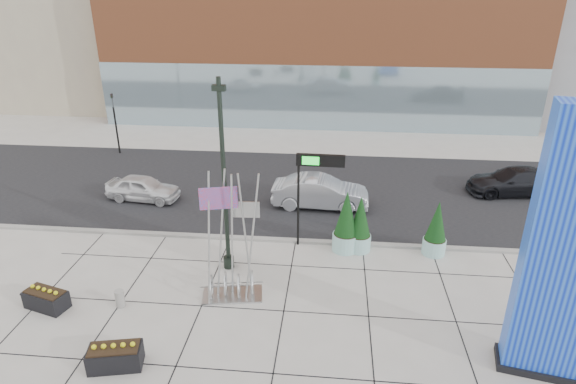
# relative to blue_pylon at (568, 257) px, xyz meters

# --- Properties ---
(ground) EXTENTS (160.00, 160.00, 0.00)m
(ground) POSITION_rel_blue_pylon_xyz_m (-9.00, 2.98, -3.94)
(ground) COLOR #9E9991
(ground) RESTS_ON ground
(street_asphalt) EXTENTS (80.00, 12.00, 0.02)m
(street_asphalt) POSITION_rel_blue_pylon_xyz_m (-9.00, 12.98, -3.93)
(street_asphalt) COLOR black
(street_asphalt) RESTS_ON ground
(curb_edge) EXTENTS (80.00, 0.30, 0.12)m
(curb_edge) POSITION_rel_blue_pylon_xyz_m (-9.00, 6.98, -3.88)
(curb_edge) COLOR gray
(curb_edge) RESTS_ON ground
(tower_podium) EXTENTS (34.00, 10.00, 11.00)m
(tower_podium) POSITION_rel_blue_pylon_xyz_m (-8.00, 29.98, 1.56)
(tower_podium) COLOR #AB5831
(tower_podium) RESTS_ON ground
(tower_glass_front) EXTENTS (34.00, 0.60, 5.00)m
(tower_glass_front) POSITION_rel_blue_pylon_xyz_m (-8.00, 25.18, -1.44)
(tower_glass_front) COLOR #8CA5B2
(tower_glass_front) RESTS_ON ground
(blue_pylon) EXTENTS (2.62, 1.57, 8.16)m
(blue_pylon) POSITION_rel_blue_pylon_xyz_m (0.00, 0.00, 0.00)
(blue_pylon) COLOR #0C29BA
(blue_pylon) RESTS_ON ground
(lamp_post) EXTENTS (0.50, 0.43, 7.76)m
(lamp_post) POSITION_rel_blue_pylon_xyz_m (-10.55, 4.64, -0.77)
(lamp_post) COLOR black
(lamp_post) RESTS_ON ground
(public_art_sculpture) EXTENTS (2.35, 1.44, 5.01)m
(public_art_sculpture) POSITION_rel_blue_pylon_xyz_m (-9.99, 2.73, -2.63)
(public_art_sculpture) COLOR #B1B4B5
(public_art_sculpture) RESTS_ON ground
(concrete_bollard) EXTENTS (0.33, 0.33, 0.65)m
(concrete_bollard) POSITION_rel_blue_pylon_xyz_m (-13.91, 1.70, -3.62)
(concrete_bollard) COLOR gray
(concrete_bollard) RESTS_ON ground
(overhead_street_sign) EXTENTS (2.02, 0.25, 4.29)m
(overhead_street_sign) POSITION_rel_blue_pylon_xyz_m (-7.15, 6.78, -0.26)
(overhead_street_sign) COLOR black
(overhead_street_sign) RESTS_ON ground
(round_planter_east) EXTENTS (0.99, 0.99, 2.47)m
(round_planter_east) POSITION_rel_blue_pylon_xyz_m (-2.00, 6.58, -2.78)
(round_planter_east) COLOR #99CFCA
(round_planter_east) RESTS_ON ground
(round_planter_mid) EXTENTS (1.12, 1.12, 2.79)m
(round_planter_mid) POSITION_rel_blue_pylon_xyz_m (-5.80, 6.52, -2.62)
(round_planter_mid) COLOR #99CFCA
(round_planter_mid) RESTS_ON ground
(round_planter_west) EXTENTS (1.03, 1.03, 2.57)m
(round_planter_west) POSITION_rel_blue_pylon_xyz_m (-5.20, 6.58, -2.73)
(round_planter_west) COLOR #99CFCA
(round_planter_west) RESTS_ON ground
(box_planter_north) EXTENTS (1.68, 1.15, 0.84)m
(box_planter_north) POSITION_rel_blue_pylon_xyz_m (-16.50, 1.37, -3.56)
(box_planter_north) COLOR black
(box_planter_north) RESTS_ON ground
(box_planter_south) EXTENTS (1.71, 1.10, 0.87)m
(box_planter_south) POSITION_rel_blue_pylon_xyz_m (-12.80, -1.17, -3.55)
(box_planter_south) COLOR black
(box_planter_south) RESTS_ON ground
(car_white_west) EXTENTS (4.07, 2.01, 1.33)m
(car_white_west) POSITION_rel_blue_pylon_xyz_m (-16.50, 10.76, -3.28)
(car_white_west) COLOR silver
(car_white_west) RESTS_ON ground
(car_silver_mid) EXTENTS (4.98, 1.89, 1.62)m
(car_silver_mid) POSITION_rel_blue_pylon_xyz_m (-7.05, 10.80, -3.13)
(car_silver_mid) COLOR #A5A6AC
(car_silver_mid) RESTS_ON ground
(car_dark_east) EXTENTS (5.21, 2.59, 1.46)m
(car_dark_east) POSITION_rel_blue_pylon_xyz_m (3.48, 13.54, -3.22)
(car_dark_east) COLOR black
(car_dark_east) RESTS_ON ground
(traffic_signal) EXTENTS (0.15, 0.18, 4.10)m
(traffic_signal) POSITION_rel_blue_pylon_xyz_m (-21.00, 17.98, -1.64)
(traffic_signal) COLOR black
(traffic_signal) RESTS_ON ground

